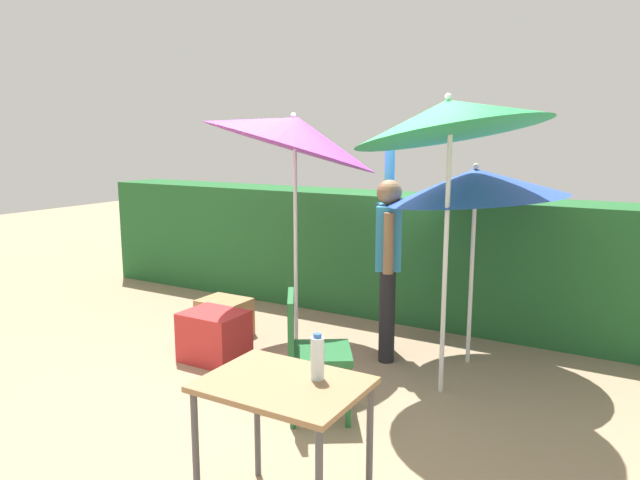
{
  "coord_description": "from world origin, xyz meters",
  "views": [
    {
      "loc": [
        2.47,
        -3.96,
        1.97
      ],
      "look_at": [
        0.0,
        0.3,
        1.1
      ],
      "focal_mm": 33.01,
      "sensor_mm": 36.0,
      "label": 1
    }
  ],
  "objects_px": {
    "umbrella_orange": "(475,184)",
    "umbrella_yellow": "(449,118)",
    "person_vendor": "(388,255)",
    "bottle_water": "(317,358)",
    "chair_plastic": "(309,347)",
    "cooler_box": "(214,336)",
    "crate_cardboard": "(225,317)",
    "umbrella_rainbow": "(294,133)",
    "folding_table": "(283,399)"
  },
  "relations": [
    {
      "from": "umbrella_orange",
      "to": "crate_cardboard",
      "type": "height_order",
      "value": "umbrella_orange"
    },
    {
      "from": "umbrella_yellow",
      "to": "person_vendor",
      "type": "bearing_deg",
      "value": 142.92
    },
    {
      "from": "person_vendor",
      "to": "cooler_box",
      "type": "bearing_deg",
      "value": -145.72
    },
    {
      "from": "crate_cardboard",
      "to": "bottle_water",
      "type": "bearing_deg",
      "value": -41.49
    },
    {
      "from": "umbrella_orange",
      "to": "person_vendor",
      "type": "bearing_deg",
      "value": -163.11
    },
    {
      "from": "umbrella_orange",
      "to": "chair_plastic",
      "type": "relative_size",
      "value": 2.0
    },
    {
      "from": "umbrella_orange",
      "to": "umbrella_yellow",
      "type": "bearing_deg",
      "value": -91.12
    },
    {
      "from": "umbrella_yellow",
      "to": "bottle_water",
      "type": "bearing_deg",
      "value": -91.72
    },
    {
      "from": "folding_table",
      "to": "bottle_water",
      "type": "distance_m",
      "value": 0.27
    },
    {
      "from": "chair_plastic",
      "to": "cooler_box",
      "type": "height_order",
      "value": "chair_plastic"
    },
    {
      "from": "cooler_box",
      "to": "umbrella_orange",
      "type": "bearing_deg",
      "value": 28.77
    },
    {
      "from": "person_vendor",
      "to": "bottle_water",
      "type": "relative_size",
      "value": 7.83
    },
    {
      "from": "person_vendor",
      "to": "cooler_box",
      "type": "relative_size",
      "value": 3.52
    },
    {
      "from": "umbrella_rainbow",
      "to": "crate_cardboard",
      "type": "bearing_deg",
      "value": -168.29
    },
    {
      "from": "chair_plastic",
      "to": "folding_table",
      "type": "distance_m",
      "value": 1.18
    },
    {
      "from": "folding_table",
      "to": "crate_cardboard",
      "type": "bearing_deg",
      "value": 135.18
    },
    {
      "from": "bottle_water",
      "to": "umbrella_orange",
      "type": "bearing_deg",
      "value": 88.45
    },
    {
      "from": "cooler_box",
      "to": "umbrella_yellow",
      "type": "bearing_deg",
      "value": 10.45
    },
    {
      "from": "person_vendor",
      "to": "bottle_water",
      "type": "distance_m",
      "value": 2.38
    },
    {
      "from": "bottle_water",
      "to": "umbrella_yellow",
      "type": "bearing_deg",
      "value": 88.28
    },
    {
      "from": "umbrella_yellow",
      "to": "chair_plastic",
      "type": "xyz_separation_m",
      "value": [
        -0.68,
        -0.84,
        -1.59
      ]
    },
    {
      "from": "umbrella_rainbow",
      "to": "chair_plastic",
      "type": "distance_m",
      "value": 2.1
    },
    {
      "from": "umbrella_yellow",
      "to": "folding_table",
      "type": "xyz_separation_m",
      "value": [
        -0.19,
        -1.9,
        -1.43
      ]
    },
    {
      "from": "umbrella_yellow",
      "to": "cooler_box",
      "type": "relative_size",
      "value": 4.47
    },
    {
      "from": "person_vendor",
      "to": "chair_plastic",
      "type": "height_order",
      "value": "person_vendor"
    },
    {
      "from": "umbrella_rainbow",
      "to": "chair_plastic",
      "type": "bearing_deg",
      "value": -53.63
    },
    {
      "from": "cooler_box",
      "to": "crate_cardboard",
      "type": "height_order",
      "value": "cooler_box"
    },
    {
      "from": "umbrella_rainbow",
      "to": "cooler_box",
      "type": "distance_m",
      "value": 1.96
    },
    {
      "from": "umbrella_yellow",
      "to": "crate_cardboard",
      "type": "relative_size",
      "value": 5.08
    },
    {
      "from": "umbrella_orange",
      "to": "chair_plastic",
      "type": "bearing_deg",
      "value": -113.93
    },
    {
      "from": "cooler_box",
      "to": "umbrella_rainbow",
      "type": "bearing_deg",
      "value": 60.65
    },
    {
      "from": "crate_cardboard",
      "to": "bottle_water",
      "type": "height_order",
      "value": "bottle_water"
    },
    {
      "from": "umbrella_rainbow",
      "to": "cooler_box",
      "type": "height_order",
      "value": "umbrella_rainbow"
    },
    {
      "from": "person_vendor",
      "to": "umbrella_yellow",
      "type": "bearing_deg",
      "value": -37.08
    },
    {
      "from": "person_vendor",
      "to": "chair_plastic",
      "type": "distance_m",
      "value": 1.41
    },
    {
      "from": "cooler_box",
      "to": "crate_cardboard",
      "type": "relative_size",
      "value": 1.14
    },
    {
      "from": "umbrella_rainbow",
      "to": "crate_cardboard",
      "type": "distance_m",
      "value": 1.96
    },
    {
      "from": "umbrella_rainbow",
      "to": "cooler_box",
      "type": "bearing_deg",
      "value": -119.35
    },
    {
      "from": "umbrella_orange",
      "to": "crate_cardboard",
      "type": "bearing_deg",
      "value": -167.28
    },
    {
      "from": "cooler_box",
      "to": "bottle_water",
      "type": "height_order",
      "value": "bottle_water"
    },
    {
      "from": "folding_table",
      "to": "bottle_water",
      "type": "height_order",
      "value": "bottle_water"
    },
    {
      "from": "chair_plastic",
      "to": "cooler_box",
      "type": "xyz_separation_m",
      "value": [
        -1.28,
        0.48,
        -0.29
      ]
    },
    {
      "from": "chair_plastic",
      "to": "cooler_box",
      "type": "distance_m",
      "value": 1.39
    },
    {
      "from": "umbrella_rainbow",
      "to": "crate_cardboard",
      "type": "relative_size",
      "value": 5.25
    },
    {
      "from": "umbrella_yellow",
      "to": "cooler_box",
      "type": "xyz_separation_m",
      "value": [
        -1.95,
        -0.36,
        -1.88
      ]
    },
    {
      "from": "umbrella_rainbow",
      "to": "umbrella_yellow",
      "type": "relative_size",
      "value": 1.03
    },
    {
      "from": "umbrella_rainbow",
      "to": "folding_table",
      "type": "xyz_separation_m",
      "value": [
        1.37,
        -2.25,
        -1.33
      ]
    },
    {
      "from": "person_vendor",
      "to": "bottle_water",
      "type": "bearing_deg",
      "value": -74.84
    },
    {
      "from": "umbrella_rainbow",
      "to": "cooler_box",
      "type": "relative_size",
      "value": 4.62
    },
    {
      "from": "umbrella_yellow",
      "to": "cooler_box",
      "type": "bearing_deg",
      "value": -169.55
    }
  ]
}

